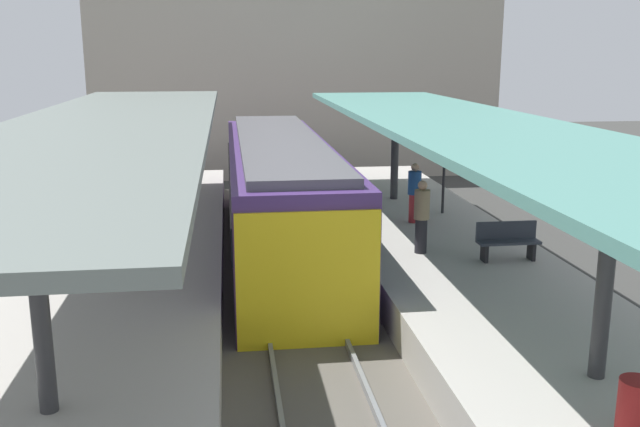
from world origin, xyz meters
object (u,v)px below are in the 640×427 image
(commuter_train, at_px, (280,194))
(platform_bench, at_px, (507,240))
(litter_bin, at_px, (636,411))
(passenger_near_bench, at_px, (414,192))
(passenger_mid_platform, at_px, (422,216))
(platform_sign, at_px, (445,158))

(commuter_train, xyz_separation_m, platform_bench, (4.77, -4.44, -0.26))
(platform_bench, relative_size, litter_bin, 1.75)
(litter_bin, relative_size, passenger_near_bench, 0.49)
(passenger_mid_platform, bearing_deg, commuter_train, 129.47)
(platform_bench, height_order, passenger_near_bench, passenger_near_bench)
(commuter_train, height_order, platform_sign, commuter_train)
(platform_bench, relative_size, passenger_mid_platform, 0.82)
(platform_bench, bearing_deg, platform_sign, 90.47)
(platform_bench, distance_m, litter_bin, 7.56)
(litter_bin, bearing_deg, platform_bench, 79.17)
(passenger_near_bench, height_order, passenger_mid_platform, passenger_mid_platform)
(platform_bench, relative_size, passenger_near_bench, 0.86)
(commuter_train, height_order, passenger_mid_platform, commuter_train)
(platform_bench, distance_m, passenger_near_bench, 3.92)
(commuter_train, height_order, litter_bin, commuter_train)
(litter_bin, relative_size, passenger_mid_platform, 0.47)
(platform_sign, distance_m, passenger_mid_platform, 4.33)
(platform_bench, xyz_separation_m, passenger_mid_platform, (-1.77, 0.80, 0.42))
(platform_sign, xyz_separation_m, passenger_near_bench, (-1.12, -0.98, -0.78))
(platform_bench, distance_m, passenger_mid_platform, 1.99)
(litter_bin, bearing_deg, platform_sign, 83.50)
(platform_sign, bearing_deg, platform_bench, -89.53)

